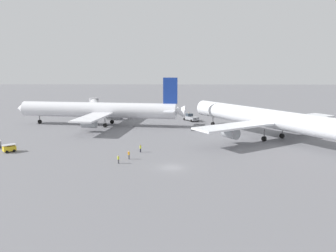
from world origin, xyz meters
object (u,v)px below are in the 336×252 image
object	(u,v)px
pushback_tug	(191,117)
ground_crew_ramp_agent_by_cones	(129,155)
gse_baggage_cart_trailing	(9,148)
ground_crew_marshaller_foreground	(118,159)
ground_crew_wing_walker_right	(140,148)
airliner_being_pushed	(265,118)
jet_bridge	(95,104)
airliner_at_gate_left	(99,110)

from	to	relation	value
pushback_tug	ground_crew_ramp_agent_by_cones	bearing A→B (deg)	-106.67
gse_baggage_cart_trailing	ground_crew_marshaller_foreground	xyz separation A→B (m)	(25.59, -8.47, -0.01)
pushback_tug	gse_baggage_cart_trailing	world-z (taller)	pushback_tug
pushback_tug	ground_crew_wing_walker_right	world-z (taller)	pushback_tug
pushback_tug	ground_crew_wing_walker_right	size ratio (longest dim) A/B	5.32
ground_crew_ramp_agent_by_cones	pushback_tug	bearing A→B (deg)	73.33
gse_baggage_cart_trailing	pushback_tug	bearing A→B (deg)	46.61
pushback_tug	ground_crew_marshaller_foreground	size ratio (longest dim) A/B	5.46
airliner_being_pushed	ground_crew_wing_walker_right	xyz separation A→B (m)	(-31.39, -15.93, -4.34)
ground_crew_marshaller_foreground	jet_bridge	world-z (taller)	jet_bridge
gse_baggage_cart_trailing	airliner_at_gate_left	bearing A→B (deg)	70.25
jet_bridge	gse_baggage_cart_trailing	bearing A→B (deg)	-95.51
ground_crew_wing_walker_right	ground_crew_marshaller_foreground	bearing A→B (deg)	-110.99
airliner_at_gate_left	airliner_being_pushed	xyz separation A→B (m)	(47.92, -18.42, 0.32)
gse_baggage_cart_trailing	ground_crew_ramp_agent_by_cones	world-z (taller)	ground_crew_ramp_agent_by_cones
pushback_tug	gse_baggage_cart_trailing	bearing A→B (deg)	-133.39
airliner_at_gate_left	ground_crew_ramp_agent_by_cones	distance (m)	42.91
airliner_being_pushed	jet_bridge	size ratio (longest dim) A/B	2.60
airliner_being_pushed	pushback_tug	distance (m)	33.84
gse_baggage_cart_trailing	ground_crew_ramp_agent_by_cones	xyz separation A→B (m)	(27.22, -5.30, 0.06)
airliner_being_pushed	ground_crew_ramp_agent_by_cones	bearing A→B (deg)	-146.84
pushback_tug	airliner_being_pushed	bearing A→B (deg)	-57.10
airliner_at_gate_left	ground_crew_wing_walker_right	distance (m)	38.33
ground_crew_marshaller_foreground	ground_crew_ramp_agent_by_cones	bearing A→B (deg)	62.78
airliner_at_gate_left	airliner_being_pushed	bearing A→B (deg)	-21.03
airliner_at_gate_left	pushback_tug	bearing A→B (deg)	18.26
ground_crew_ramp_agent_by_cones	jet_bridge	world-z (taller)	jet_bridge
airliner_at_gate_left	airliner_being_pushed	distance (m)	51.34
airliner_being_pushed	ground_crew_marshaller_foreground	size ratio (longest dim) A/B	30.56
gse_baggage_cart_trailing	jet_bridge	distance (m)	57.88
airliner_being_pushed	ground_crew_ramp_agent_by_cones	world-z (taller)	airliner_being_pushed
ground_crew_wing_walker_right	jet_bridge	world-z (taller)	jet_bridge
airliner_at_gate_left	ground_crew_marshaller_foreground	distance (m)	45.39
airliner_at_gate_left	ground_crew_wing_walker_right	bearing A→B (deg)	-64.31
airliner_at_gate_left	pushback_tug	distance (m)	31.46
airliner_at_gate_left	jet_bridge	xyz separation A→B (m)	(-6.94, 22.70, -0.56)
airliner_at_gate_left	ground_crew_wing_walker_right	size ratio (longest dim) A/B	33.35
ground_crew_wing_walker_right	ground_crew_ramp_agent_by_cones	size ratio (longest dim) A/B	0.96
airliner_being_pushed	ground_crew_wing_walker_right	distance (m)	35.47
airliner_at_gate_left	gse_baggage_cart_trailing	distance (m)	37.20
jet_bridge	airliner_at_gate_left	bearing A→B (deg)	-73.00
airliner_being_pushed	ground_crew_marshaller_foreground	xyz separation A→B (m)	(-34.82, -24.86, -4.36)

